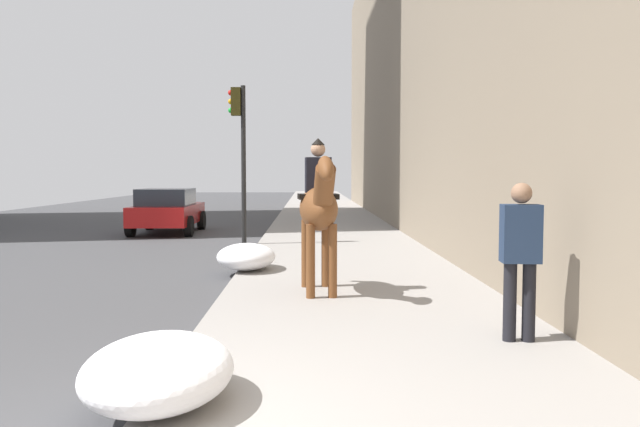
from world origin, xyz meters
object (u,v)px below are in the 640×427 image
(mounted_horse_near, at_px, (319,206))
(car_near_lane, at_px, (167,210))
(pedestrian_greeting, at_px, (520,251))
(traffic_light_near_curb, at_px, (240,141))

(mounted_horse_near, relative_size, car_near_lane, 0.60)
(mounted_horse_near, height_order, pedestrian_greeting, mounted_horse_near)
(pedestrian_greeting, xyz_separation_m, traffic_light_near_curb, (9.33, 3.99, 1.66))
(car_near_lane, distance_m, traffic_light_near_curb, 5.43)
(pedestrian_greeting, relative_size, traffic_light_near_curb, 0.41)
(mounted_horse_near, relative_size, traffic_light_near_curb, 0.56)
(pedestrian_greeting, height_order, traffic_light_near_curb, traffic_light_near_curb)
(pedestrian_greeting, relative_size, car_near_lane, 0.44)
(mounted_horse_near, bearing_deg, car_near_lane, -161.44)
(mounted_horse_near, bearing_deg, traffic_light_near_curb, -168.96)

